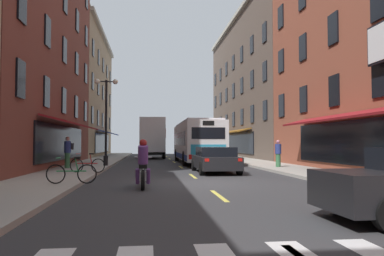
# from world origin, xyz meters

# --- Properties ---
(ground_plane) EXTENTS (34.80, 80.00, 0.10)m
(ground_plane) POSITION_xyz_m (0.00, 0.00, -0.05)
(ground_plane) COLOR #333335
(lane_centre_dashes) EXTENTS (0.14, 73.90, 0.01)m
(lane_centre_dashes) POSITION_xyz_m (0.00, -0.25, 0.00)
(lane_centre_dashes) COLOR #DBCC4C
(lane_centre_dashes) RESTS_ON ground
(sidewalk_left) EXTENTS (3.00, 80.00, 0.14)m
(sidewalk_left) POSITION_xyz_m (-5.90, 0.00, 0.07)
(sidewalk_left) COLOR #A39E93
(sidewalk_left) RESTS_ON ground
(sidewalk_right) EXTENTS (3.00, 80.00, 0.14)m
(sidewalk_right) POSITION_xyz_m (5.90, 0.00, 0.07)
(sidewalk_right) COLOR #A39E93
(sidewalk_right) RESTS_ON ground
(transit_bus) EXTENTS (2.66, 11.78, 3.10)m
(transit_bus) POSITION_xyz_m (1.54, 14.02, 1.63)
(transit_bus) COLOR silver
(transit_bus) RESTS_ON ground
(box_truck) EXTENTS (2.57, 6.95, 3.95)m
(box_truck) POSITION_xyz_m (-1.63, 23.54, 2.00)
(box_truck) COLOR #B21E19
(box_truck) RESTS_ON ground
(sedan_near) EXTENTS (2.02, 4.55, 1.32)m
(sedan_near) POSITION_xyz_m (1.37, 4.80, 0.68)
(sedan_near) COLOR black
(sedan_near) RESTS_ON ground
(motorcycle_rider) EXTENTS (0.62, 2.07, 1.66)m
(motorcycle_rider) POSITION_xyz_m (-2.22, -1.30, 0.71)
(motorcycle_rider) COLOR black
(motorcycle_rider) RESTS_ON ground
(bicycle_near) EXTENTS (1.68, 0.54, 0.91)m
(bicycle_near) POSITION_xyz_m (-4.90, 3.91, 0.50)
(bicycle_near) COLOR black
(bicycle_near) RESTS_ON sidewalk_left
(bicycle_mid) EXTENTS (1.71, 0.48, 0.91)m
(bicycle_mid) POSITION_xyz_m (-4.64, -1.04, 0.50)
(bicycle_mid) COLOR black
(bicycle_mid) RESTS_ON sidewalk_left
(pedestrian_near) EXTENTS (0.50, 0.50, 1.75)m
(pedestrian_near) POSITION_xyz_m (-6.53, 7.35, 1.07)
(pedestrian_near) COLOR #33663F
(pedestrian_near) RESTS_ON sidewalk_left
(pedestrian_mid) EXTENTS (0.36, 0.36, 1.57)m
(pedestrian_mid) POSITION_xyz_m (5.49, 6.95, 0.94)
(pedestrian_mid) COLOR #33663F
(pedestrian_mid) RESTS_ON sidewalk_right
(street_lamp_twin) EXTENTS (1.42, 0.32, 5.40)m
(street_lamp_twin) POSITION_xyz_m (-4.69, 9.54, 3.13)
(street_lamp_twin) COLOR black
(street_lamp_twin) RESTS_ON sidewalk_left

